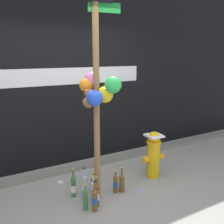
# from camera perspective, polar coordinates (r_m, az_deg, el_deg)

# --- Properties ---
(ground_plane) EXTENTS (14.00, 14.00, 0.00)m
(ground_plane) POSITION_cam_1_polar(r_m,az_deg,el_deg) (3.66, -0.60, -19.65)
(ground_plane) COLOR gray
(building_wall) EXTENTS (10.00, 0.21, 3.33)m
(building_wall) POSITION_cam_1_polar(r_m,az_deg,el_deg) (4.61, -10.87, 8.81)
(building_wall) COLOR black
(building_wall) RESTS_ON ground_plane
(curb_strip) EXTENTS (8.00, 0.12, 0.08)m
(curb_strip) POSITION_cam_1_polar(r_m,az_deg,el_deg) (4.60, -8.11, -12.09)
(curb_strip) COLOR slate
(curb_strip) RESTS_ON ground_plane
(memorial_post) EXTENTS (0.55, 0.46, 2.91)m
(memorial_post) POSITION_cam_1_polar(r_m,az_deg,el_deg) (3.27, -3.19, 8.13)
(memorial_post) COLOR olive
(memorial_post) RESTS_ON ground_plane
(fire_hydrant) EXTENTS (0.39, 0.26, 0.76)m
(fire_hydrant) POSITION_cam_1_polar(r_m,az_deg,el_deg) (4.26, 9.09, -8.94)
(fire_hydrant) COLOR gold
(fire_hydrant) RESTS_ON ground_plane
(bottle_0) EXTENTS (0.06, 0.06, 0.30)m
(bottle_0) POSITION_cam_1_polar(r_m,az_deg,el_deg) (3.66, -5.97, -17.63)
(bottle_0) COLOR silver
(bottle_0) RESTS_ON ground_plane
(bottle_1) EXTENTS (0.08, 0.08, 0.31)m
(bottle_1) POSITION_cam_1_polar(r_m,az_deg,el_deg) (3.88, -4.10, -15.64)
(bottle_1) COLOR brown
(bottle_1) RESTS_ON ground_plane
(bottle_2) EXTENTS (0.06, 0.06, 0.35)m
(bottle_2) POSITION_cam_1_polar(r_m,az_deg,el_deg) (3.50, -5.88, -18.49)
(bottle_2) COLOR #337038
(bottle_2) RESTS_ON ground_plane
(bottle_3) EXTENTS (0.07, 0.07, 0.41)m
(bottle_3) POSITION_cam_1_polar(r_m,az_deg,el_deg) (3.55, -3.39, -17.66)
(bottle_3) COLOR brown
(bottle_3) RESTS_ON ground_plane
(bottle_4) EXTENTS (0.07, 0.07, 0.34)m
(bottle_4) POSITION_cam_1_polar(r_m,az_deg,el_deg) (3.86, 0.79, -15.41)
(bottle_4) COLOR brown
(bottle_4) RESTS_ON ground_plane
(bottle_5) EXTENTS (0.07, 0.07, 0.37)m
(bottle_5) POSITION_cam_1_polar(r_m,az_deg,el_deg) (3.66, -4.08, -16.82)
(bottle_5) COLOR silver
(bottle_5) RESTS_ON ground_plane
(bottle_6) EXTENTS (0.08, 0.08, 0.38)m
(bottle_6) POSITION_cam_1_polar(r_m,az_deg,el_deg) (3.88, 2.19, -15.14)
(bottle_6) COLOR brown
(bottle_6) RESTS_ON ground_plane
(bottle_7) EXTENTS (0.07, 0.07, 0.42)m
(bottle_7) POSITION_cam_1_polar(r_m,az_deg,el_deg) (3.79, -8.46, -15.79)
(bottle_7) COLOR #337038
(bottle_7) RESTS_ON ground_plane
(bottle_8) EXTENTS (0.07, 0.07, 0.37)m
(bottle_8) POSITION_cam_1_polar(r_m,az_deg,el_deg) (3.89, -5.99, -15.25)
(bottle_8) COLOR #B2DBEA
(bottle_8) RESTS_ON ground_plane
(bottle_9) EXTENTS (0.07, 0.07, 0.41)m
(bottle_9) POSITION_cam_1_polar(r_m,az_deg,el_deg) (3.46, -3.81, -18.68)
(bottle_9) COLOR brown
(bottle_9) RESTS_ON ground_plane
(litter_0) EXTENTS (0.09, 0.12, 0.01)m
(litter_0) POSITION_cam_1_polar(r_m,az_deg,el_deg) (4.27, -11.28, -14.81)
(litter_0) COLOR silver
(litter_0) RESTS_ON ground_plane
(litter_1) EXTENTS (0.15, 0.15, 0.01)m
(litter_1) POSITION_cam_1_polar(r_m,az_deg,el_deg) (4.00, 6.59, -16.60)
(litter_1) COLOR #8C99B2
(litter_1) RESTS_ON ground_plane
(litter_2) EXTENTS (0.09, 0.08, 0.01)m
(litter_2) POSITION_cam_1_polar(r_m,az_deg,el_deg) (4.60, -2.05, -12.44)
(litter_2) COLOR tan
(litter_2) RESTS_ON ground_plane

